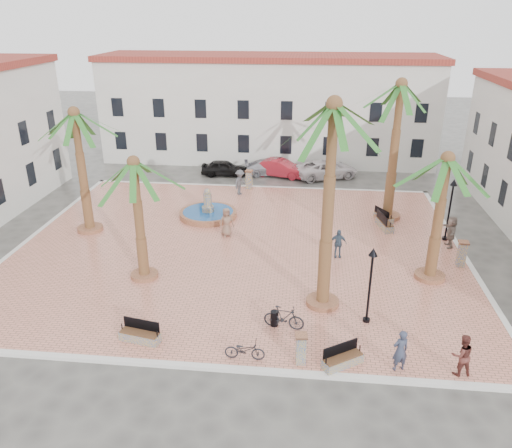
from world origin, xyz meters
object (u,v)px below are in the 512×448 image
Objects in this scene: palm_s at (333,127)px; car_silver at (270,168)px; car_black at (224,168)px; bench_e at (384,224)px; palm_e at (445,174)px; bench_se at (343,360)px; pedestrian_fountain_a at (227,222)px; bicycle_a at (245,350)px; car_white at (326,169)px; litter_bin at (274,318)px; cyclist_a at (400,350)px; bollard_e at (462,253)px; pedestrian_north at (240,182)px; lamppost_s at (371,273)px; bench_ne at (383,217)px; palm_ne at (400,100)px; pedestrian_fountain_b at (338,243)px; bench_s at (140,335)px; fountain at (208,213)px; pedestrian_east at (451,232)px; palm_sw at (135,177)px; palm_nw at (76,127)px; bollard_n at (249,179)px; bollard_se at (301,348)px; car_red at (280,168)px; cyclist_b at (462,355)px; bicycle_b at (284,318)px.

car_silver is at bearing 101.45° from palm_s.
car_black is 0.89× the size of car_silver.
palm_s is 4.97× the size of bench_e.
palm_e reaches higher than bench_se.
car_silver is at bearing 53.68° from pedestrian_fountain_a.
bicycle_a is 0.31× the size of car_white.
cyclist_a reaches higher than litter_bin.
pedestrian_north is at bearing 143.02° from bollard_e.
bench_ne is at bearing 79.44° from lamppost_s.
bicycle_a is at bearing -147.64° from pedestrian_north.
pedestrian_fountain_b is (-3.61, -6.32, -7.01)m from palm_ne.
bench_se is 0.87× the size of bench_e.
car_black reaches higher than bench_s.
car_white is (-3.59, 9.38, 0.35)m from bench_ne.
fountain is at bearing 118.05° from car_white.
pedestrian_fountain_a is 13.38m from pedestrian_east.
pedestrian_fountain_a is 0.34× the size of car_white.
lamppost_s is 4.69m from litter_bin.
palm_sw is 19.00m from car_black.
bench_se is 25.94m from car_black.
car_silver is at bearing 63.54° from car_white.
fountain is 15.12m from lamppost_s.
bollard_n is (9.12, 9.14, -5.85)m from palm_nw.
bench_e is at bearing -26.84° from bicycle_a.
bench_ne is 1.22× the size of bollard_se.
car_black is (-12.27, 9.09, 0.28)m from bench_ne.
palm_s reaches higher than bicycle_a.
palm_s is 17.79m from pedestrian_north.
pedestrian_fountain_b reaches higher than car_white.
bollard_se reaches higher than bench_e.
fountain is at bearing 159.76° from bollard_e.
cyclist_a is 12.54m from pedestrian_east.
bollard_n is (-6.20, 20.78, 0.52)m from bench_se.
palm_ne is 2.03× the size of car_red.
bollard_n is at bearing 138.29° from bollard_e.
pedestrian_east is at bearing -29.94° from pedestrian_fountain_a.
bollard_e is 0.38× the size of car_black.
pedestrian_north is at bearing 71.48° from fountain.
bench_ne is at bearing -97.47° from cyclist_b.
bollard_n reaches higher than car_black.
fountain reaches higher than bollard_n.
pedestrian_fountain_b is (-4.72, 1.94, -4.82)m from palm_e.
bollard_se reaches higher than bench_ne.
bollard_se is at bearing -152.11° from bicycle_b.
palm_e is at bearing -25.58° from pedestrian_east.
car_white is (8.35, 23.99, 0.32)m from bench_s.
fountain is at bearing 151.33° from car_silver.
bench_se is 4.48m from cyclist_b.
bench_e is 10.18m from pedestrian_fountain_a.
bollard_e is (22.18, -2.50, -5.86)m from palm_nw.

